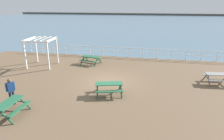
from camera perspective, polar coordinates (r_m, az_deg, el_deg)
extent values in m
cube|color=brown|center=(15.73, -1.29, -3.64)|extent=(30.00, 24.00, 0.20)
cube|color=slate|center=(67.29, 8.86, 13.33)|extent=(142.00, 90.00, 0.01)
cube|color=#4C4C47|center=(110.16, 10.07, 15.21)|extent=(142.00, 6.00, 1.80)
cube|color=white|center=(22.70, 3.00, 6.34)|extent=(23.00, 0.06, 0.06)
cube|color=white|center=(22.81, 2.98, 5.18)|extent=(23.00, 0.05, 0.05)
cylinder|color=white|center=(26.97, -22.10, 5.81)|extent=(0.07, 0.07, 1.05)
cylinder|color=white|center=(26.16, -19.27, 5.78)|extent=(0.07, 0.07, 1.05)
cylinder|color=white|center=(25.42, -16.27, 5.73)|extent=(0.07, 0.07, 1.05)
cylinder|color=white|center=(24.76, -13.10, 5.66)|extent=(0.07, 0.07, 1.05)
cylinder|color=white|center=(24.17, -9.77, 5.57)|extent=(0.07, 0.07, 1.05)
cylinder|color=white|center=(23.67, -6.28, 5.45)|extent=(0.07, 0.07, 1.05)
cylinder|color=white|center=(23.26, -2.66, 5.31)|extent=(0.07, 0.07, 1.05)
cylinder|color=white|center=(22.94, 1.07, 5.14)|extent=(0.07, 0.07, 1.05)
cylinder|color=white|center=(22.72, 4.89, 4.95)|extent=(0.07, 0.07, 1.05)
cylinder|color=white|center=(22.61, 8.77, 4.73)|extent=(0.07, 0.07, 1.05)
cylinder|color=white|center=(22.60, 12.66, 4.48)|extent=(0.07, 0.07, 1.05)
cylinder|color=white|center=(22.69, 16.53, 4.22)|extent=(0.07, 0.07, 1.05)
cylinder|color=white|center=(22.89, 20.36, 3.94)|extent=(0.07, 0.07, 1.05)
cylinder|color=white|center=(23.18, 24.10, 3.65)|extent=(0.07, 0.07, 1.05)
cylinder|color=white|center=(23.57, 27.73, 3.36)|extent=(0.07, 0.07, 1.05)
cube|color=#286B47|center=(12.25, -27.40, -8.23)|extent=(0.72, 1.81, 0.05)
cube|color=#286B47|center=(12.02, -24.81, -9.93)|extent=(0.28, 1.80, 0.04)
cube|color=#1E5035|center=(13.17, -26.43, -8.05)|extent=(0.79, 0.09, 0.79)
cube|color=#1E5035|center=(12.75, -23.69, -8.52)|extent=(0.79, 0.09, 0.79)
cube|color=#1E5035|center=(12.93, -25.11, -8.10)|extent=(1.50, 0.08, 0.04)
cube|color=#1E5035|center=(11.67, -27.96, -11.74)|extent=(0.79, 0.09, 0.79)
cube|color=#286B47|center=(13.33, -0.87, -3.88)|extent=(1.92, 1.15, 0.05)
cube|color=#286B47|center=(14.02, -1.00, -4.05)|extent=(1.80, 0.72, 0.04)
cube|color=#286B47|center=(12.89, -0.72, -6.16)|extent=(1.80, 0.72, 0.04)
cube|color=#1E5035|center=(13.88, 2.28, -4.64)|extent=(0.29, 0.79, 0.79)
cube|color=#1E5035|center=(13.20, 2.62, -5.92)|extent=(0.29, 0.79, 0.79)
cube|color=#1E5035|center=(13.52, 2.45, -5.09)|extent=(0.45, 1.46, 0.04)
cube|color=#1E5035|center=(13.81, -4.19, -4.80)|extent=(0.29, 0.79, 0.79)
cube|color=#1E5035|center=(13.12, -4.20, -6.10)|extent=(0.29, 0.79, 0.79)
cube|color=#1E5035|center=(13.45, -4.20, -5.26)|extent=(0.45, 1.46, 0.04)
cube|color=#286B47|center=(20.20, -6.04, 3.84)|extent=(1.91, 1.08, 0.05)
cube|color=#286B47|center=(20.79, -5.16, 3.44)|extent=(1.81, 0.65, 0.04)
cube|color=#286B47|center=(19.76, -6.90, 2.58)|extent=(1.81, 0.65, 0.04)
cube|color=#1E5035|center=(20.25, -3.56, 2.85)|extent=(0.25, 0.79, 0.79)
cube|color=#1E5035|center=(19.61, -4.57, 2.30)|extent=(0.25, 0.79, 0.79)
cube|color=#1E5035|center=(19.92, -4.06, 2.71)|extent=(0.39, 1.48, 0.04)
cube|color=#1E5035|center=(20.99, -7.34, 3.30)|extent=(0.25, 0.79, 0.79)
cube|color=#1E5035|center=(20.38, -8.43, 2.79)|extent=(0.25, 0.79, 0.79)
cube|color=#1E5035|center=(20.67, -7.88, 3.17)|extent=(0.39, 1.48, 0.04)
cube|color=gray|center=(17.11, 28.08, -1.02)|extent=(1.86, 0.88, 0.05)
cube|color=gray|center=(17.74, 27.22, -1.27)|extent=(1.82, 0.44, 0.04)
cube|color=gray|center=(16.66, 28.69, -2.70)|extent=(1.82, 0.44, 0.04)
cube|color=slate|center=(17.27, 25.06, -1.71)|extent=(0.16, 0.80, 0.79)
cube|color=slate|center=(16.61, 25.87, -2.60)|extent=(0.16, 0.80, 0.79)
cube|color=slate|center=(16.92, 25.48, -2.01)|extent=(0.21, 1.50, 0.04)
cylinder|color=#1E2338|center=(13.50, -26.95, -7.25)|extent=(0.14, 0.14, 0.85)
cylinder|color=#1E2338|center=(13.53, -26.21, -7.07)|extent=(0.14, 0.14, 0.85)
cube|color=#264C8C|center=(13.24, -27.02, -4.36)|extent=(0.38, 0.40, 0.58)
cylinder|color=#264C8C|center=(13.20, -27.96, -4.45)|extent=(0.09, 0.09, 0.52)
cylinder|color=#264C8C|center=(13.27, -26.13, -4.04)|extent=(0.09, 0.09, 0.52)
sphere|color=brown|center=(13.11, -27.28, -2.72)|extent=(0.23, 0.23, 0.23)
cube|color=white|center=(20.99, -15.41, 5.24)|extent=(0.12, 0.12, 2.50)
cube|color=white|center=(19.02, -17.80, 3.69)|extent=(0.12, 0.12, 2.50)
cube|color=white|center=(21.89, -20.79, 5.23)|extent=(0.12, 0.12, 2.50)
cube|color=white|center=(20.02, -23.57, 3.73)|extent=(0.12, 0.12, 2.50)
cube|color=white|center=(19.74, -16.89, 8.19)|extent=(0.33, 2.44, 0.12)
cube|color=white|center=(20.70, -22.56, 8.03)|extent=(0.33, 2.44, 0.12)
cube|color=white|center=(21.18, -18.51, 8.69)|extent=(2.44, 0.33, 0.12)
cube|color=white|center=(19.23, -21.20, 7.48)|extent=(2.44, 0.33, 0.12)
cube|color=white|center=(20.68, -22.60, 8.35)|extent=(0.30, 2.56, 0.04)
cube|color=white|center=(20.42, -21.23, 8.40)|extent=(0.30, 2.56, 0.04)
cube|color=white|center=(20.18, -19.83, 8.45)|extent=(0.30, 2.56, 0.04)
cube|color=white|center=(19.94, -18.40, 8.49)|extent=(0.30, 2.56, 0.04)
cube|color=white|center=(19.72, -16.93, 8.53)|extent=(0.30, 2.56, 0.04)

